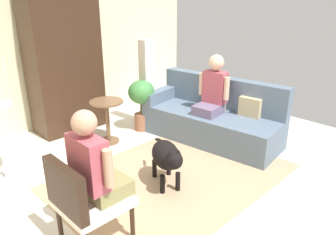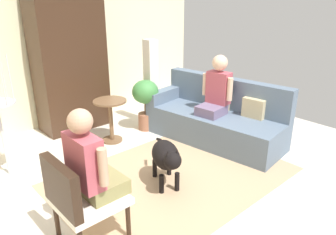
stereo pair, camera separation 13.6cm
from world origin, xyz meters
name	(u,v)px [view 1 (the left image)]	position (x,y,z in m)	size (l,w,h in m)	color
ground_plane	(165,181)	(0.00, 0.00, 0.00)	(6.36, 6.36, 0.00)	beige
back_wall	(49,46)	(0.00, 2.71, 1.32)	(5.82, 0.12, 2.64)	beige
area_rug	(174,177)	(0.13, -0.01, 0.00)	(2.77, 1.97, 0.01)	tan
couch	(212,118)	(1.38, 0.40, 0.32)	(1.08, 2.17, 0.93)	slate
armchair	(82,198)	(-1.25, -0.27, 0.50)	(0.58, 0.56, 0.86)	black
person_on_couch	(213,89)	(1.34, 0.37, 0.80)	(0.50, 0.50, 0.86)	slate
person_on_armchair	(94,165)	(-1.11, -0.27, 0.77)	(0.44, 0.55, 0.84)	olive
round_end_table	(107,116)	(0.15, 1.39, 0.42)	(0.49, 0.49, 0.65)	brown
dog	(167,156)	(-0.05, -0.08, 0.38)	(0.51, 0.76, 0.60)	black
potted_plant	(141,98)	(0.83, 1.41, 0.54)	(0.42, 0.42, 0.83)	#996047
column_lamp	(147,84)	(1.06, 1.54, 0.71)	(0.20, 0.20, 1.43)	#4C4742
armoire_cabinet	(64,64)	(0.02, 2.30, 1.09)	(1.07, 0.56, 2.17)	#382316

